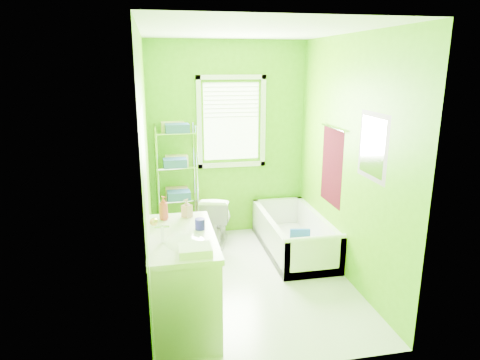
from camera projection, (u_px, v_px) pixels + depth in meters
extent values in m
plane|color=silver|center=(251.00, 279.00, 4.72)|extent=(2.90, 2.90, 0.00)
cube|color=#52A708|center=(228.00, 140.00, 5.74)|extent=(2.10, 0.04, 2.60)
cube|color=#52A708|center=(297.00, 211.00, 3.00)|extent=(2.10, 0.04, 2.60)
cube|color=#52A708|center=(147.00, 169.00, 4.18)|extent=(0.04, 2.90, 2.60)
cube|color=#52A708|center=(347.00, 160.00, 4.57)|extent=(0.04, 2.90, 2.60)
cube|color=white|center=(252.00, 30.00, 4.03)|extent=(2.10, 2.90, 0.04)
cube|color=white|center=(231.00, 122.00, 5.68)|extent=(0.74, 0.01, 1.01)
cube|color=white|center=(232.00, 165.00, 5.81)|extent=(0.92, 0.05, 0.06)
cube|color=white|center=(231.00, 77.00, 5.51)|extent=(0.92, 0.05, 0.06)
cube|color=white|center=(199.00, 123.00, 5.58)|extent=(0.06, 0.05, 1.22)
cube|color=white|center=(263.00, 121.00, 5.74)|extent=(0.06, 0.05, 1.22)
cube|color=white|center=(232.00, 100.00, 5.58)|extent=(0.72, 0.02, 0.50)
cube|color=white|center=(149.00, 237.00, 3.31)|extent=(0.02, 0.80, 2.00)
sphere|color=gold|center=(154.00, 222.00, 3.63)|extent=(0.07, 0.07, 0.07)
cube|color=#420710|center=(332.00, 166.00, 4.94)|extent=(0.02, 0.58, 0.90)
cylinder|color=silver|center=(333.00, 128.00, 4.82)|extent=(0.02, 0.62, 0.02)
cube|color=#CC5972|center=(373.00, 147.00, 3.98)|extent=(0.02, 0.54, 0.64)
cube|color=white|center=(372.00, 147.00, 3.98)|extent=(0.01, 0.44, 0.54)
cube|color=white|center=(293.00, 247.00, 5.43)|extent=(0.71, 1.52, 0.10)
cube|color=white|center=(269.00, 236.00, 5.32)|extent=(0.07, 1.52, 0.46)
cube|color=white|center=(317.00, 232.00, 5.44)|extent=(0.07, 1.52, 0.46)
cube|color=white|center=(314.00, 259.00, 4.70)|extent=(0.71, 0.07, 0.46)
cube|color=white|center=(277.00, 214.00, 6.07)|extent=(0.71, 0.07, 0.46)
cylinder|color=white|center=(315.00, 239.00, 4.64)|extent=(0.71, 0.07, 0.07)
cylinder|color=blue|center=(301.00, 251.00, 5.12)|extent=(0.34, 0.34, 0.06)
cylinder|color=yellow|center=(301.00, 246.00, 5.10)|extent=(0.32, 0.32, 0.05)
cube|color=blue|center=(300.00, 238.00, 5.22)|extent=(0.25, 0.08, 0.22)
imported|color=white|center=(217.00, 219.00, 5.61)|extent=(0.54, 0.73, 0.66)
cube|color=silver|center=(183.00, 281.00, 3.85)|extent=(0.56, 1.11, 0.81)
cube|color=silver|center=(181.00, 237.00, 3.74)|extent=(0.59, 1.14, 0.05)
ellipsoid|color=white|center=(185.00, 244.00, 3.60)|extent=(0.38, 0.50, 0.13)
cylinder|color=silver|center=(162.00, 235.00, 3.54)|extent=(0.03, 0.03, 0.16)
cylinder|color=silver|center=(162.00, 227.00, 3.52)|extent=(0.12, 0.02, 0.02)
imported|color=#E14246|center=(163.00, 208.00, 4.06)|extent=(0.13, 0.13, 0.23)
imported|color=#CE8593|center=(187.00, 208.00, 4.13)|extent=(0.12, 0.12, 0.18)
cylinder|color=#2018A1|center=(200.00, 224.00, 3.83)|extent=(0.09, 0.09, 0.10)
cube|color=white|center=(195.00, 250.00, 3.34)|extent=(0.26, 0.20, 0.06)
cylinder|color=silver|center=(159.00, 188.00, 5.38)|extent=(0.02, 0.02, 1.56)
cylinder|color=silver|center=(157.00, 182.00, 5.66)|extent=(0.02, 0.02, 1.56)
cylinder|color=silver|center=(198.00, 186.00, 5.49)|extent=(0.02, 0.02, 1.56)
cylinder|color=silver|center=(195.00, 180.00, 5.78)|extent=(0.02, 0.02, 1.56)
cube|color=silver|center=(179.00, 229.00, 5.75)|extent=(0.53, 0.34, 0.02)
cube|color=silver|center=(178.00, 198.00, 5.63)|extent=(0.53, 0.34, 0.02)
cube|color=silver|center=(177.00, 166.00, 5.51)|extent=(0.53, 0.34, 0.02)
cube|color=silver|center=(175.00, 132.00, 5.40)|extent=(0.53, 0.34, 0.02)
cube|color=#295694|center=(177.00, 128.00, 5.30)|extent=(0.30, 0.21, 0.11)
cube|color=beige|center=(173.00, 126.00, 5.49)|extent=(0.30, 0.21, 0.11)
cube|color=#295694|center=(175.00, 163.00, 5.40)|extent=(0.30, 0.21, 0.11)
cube|color=beige|center=(176.00, 159.00, 5.61)|extent=(0.30, 0.21, 0.11)
cube|color=#295694|center=(179.00, 195.00, 5.54)|extent=(0.30, 0.21, 0.11)
cube|color=#F5A7B4|center=(177.00, 191.00, 5.73)|extent=(0.30, 0.21, 0.11)
cube|color=#F5A7B4|center=(198.00, 215.00, 5.76)|extent=(0.04, 0.27, 0.49)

